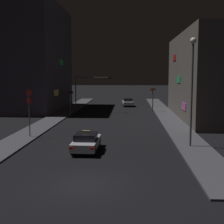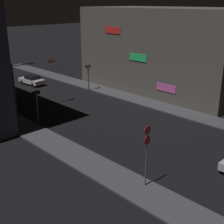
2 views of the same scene
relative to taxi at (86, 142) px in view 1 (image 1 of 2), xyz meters
The scene contains 12 objects.
ground_plane 7.55m from the taxi, 82.79° to the right, with size 300.00×300.00×0.00m, color black.
sidewalk_left 21.71m from the taxi, 107.76° to the left, with size 2.77×60.24×0.13m, color #424247.
sidewalk_right 22.36m from the taxi, 67.63° to the left, with size 2.77×60.24×0.13m, color #424247.
building_facade_left 32.15m from the taxi, 114.67° to the left, with size 10.13×19.49×16.92m.
building_facade_right 25.60m from the taxi, 51.27° to the left, with size 11.76×23.25×11.20m.
taxi is the anchor object (origin of this frame).
far_car 34.82m from the taxi, 85.16° to the left, with size 2.18×4.59×1.42m.
traffic_light_overhead 25.00m from the taxi, 96.75° to the left, with size 5.46×0.42×5.63m.
traffic_light_left_kerb 20.71m from the taxi, 103.99° to the left, with size 0.80×0.42×3.59m.
traffic_light_right_kerb 27.02m from the taxi, 75.23° to the left, with size 0.80×0.41×3.77m.
sign_pole_left 7.95m from the taxi, 140.82° to the left, with size 0.61×0.10×4.34m.
street_lamp_near_block 9.81m from the taxi, 11.63° to the left, with size 0.50×0.50×8.61m.
Camera 1 is at (2.41, -16.54, 5.93)m, focal length 51.32 mm.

